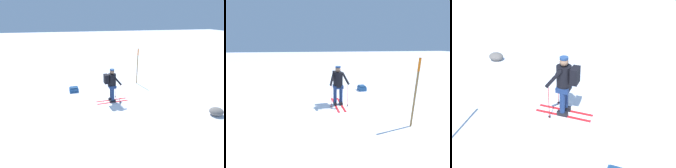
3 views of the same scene
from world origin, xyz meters
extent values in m
plane|color=white|center=(0.00, 0.00, 0.00)|extent=(80.00, 80.00, 0.00)
cube|color=red|center=(-0.34, 0.37, 0.01)|extent=(1.61, 0.23, 0.01)
cube|color=black|center=(-0.34, 0.37, 0.07)|extent=(0.31, 0.13, 0.12)
cylinder|color=navy|center=(-0.34, 0.37, 0.48)|extent=(0.15, 0.15, 0.70)
cube|color=red|center=(-0.36, 0.63, 0.01)|extent=(1.61, 0.23, 0.01)
cube|color=black|center=(-0.36, 0.63, 0.07)|extent=(0.31, 0.13, 0.12)
cylinder|color=navy|center=(-0.36, 0.63, 0.48)|extent=(0.15, 0.15, 0.70)
cube|color=navy|center=(-0.35, 0.50, 0.83)|extent=(0.37, 0.44, 0.14)
cylinder|color=black|center=(-0.35, 0.50, 1.14)|extent=(0.40, 0.40, 0.63)
sphere|color=#8C664C|center=(-0.35, 0.50, 1.57)|extent=(0.23, 0.23, 0.23)
cylinder|color=navy|center=(-0.35, 0.50, 1.67)|extent=(0.22, 0.22, 0.06)
cube|color=black|center=(-0.06, 0.53, 1.24)|extent=(0.22, 0.35, 0.44)
cylinder|color=red|center=(-0.62, 0.13, 0.53)|extent=(0.02, 0.02, 1.06)
cylinder|color=black|center=(-0.62, 0.13, 0.06)|extent=(0.07, 0.07, 0.01)
cylinder|color=black|center=(-0.50, 0.21, 1.21)|extent=(0.43, 0.33, 0.49)
cylinder|color=red|center=(-0.68, 0.83, 0.53)|extent=(0.02, 0.02, 1.06)
cylinder|color=black|center=(-0.68, 0.83, 0.06)|extent=(0.07, 0.07, 0.01)
cylinder|color=black|center=(-0.55, 0.77, 1.21)|extent=(0.46, 0.27, 0.49)
cube|color=navy|center=(1.53, -1.13, 0.11)|extent=(0.54, 0.43, 0.22)
cube|color=navy|center=(1.53, -1.13, 0.25)|extent=(0.45, 0.35, 0.06)
cylinder|color=olive|center=(-2.43, -1.63, 1.11)|extent=(0.06, 0.06, 2.22)
cylinder|color=orange|center=(-2.43, -1.63, 2.02)|extent=(0.07, 0.07, 0.40)
ellipsoid|color=slate|center=(-4.54, 2.76, 0.17)|extent=(0.62, 0.52, 0.34)
camera|label=1|loc=(1.34, 8.28, 4.10)|focal=28.00mm
camera|label=2|loc=(-6.44, 1.30, 2.64)|focal=24.00mm
camera|label=3|loc=(1.66, -4.04, 3.76)|focal=35.00mm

